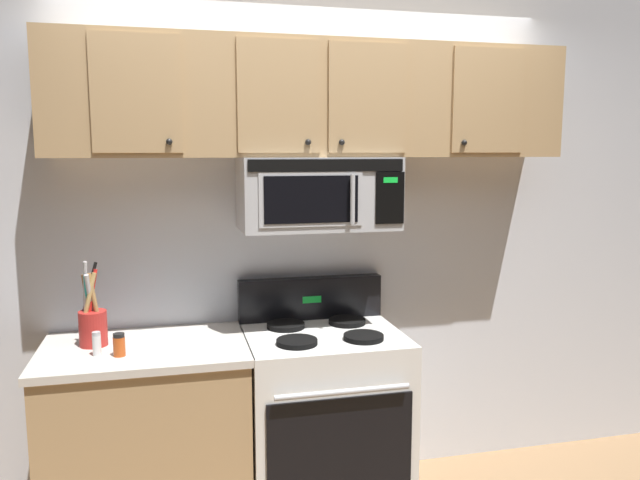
% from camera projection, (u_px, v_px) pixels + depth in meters
% --- Properties ---
extents(back_wall, '(5.20, 0.10, 2.70)m').
position_uv_depth(back_wall, '(307.00, 232.00, 3.33)').
color(back_wall, silver).
rests_on(back_wall, ground_plane).
extents(stove_range, '(0.76, 0.69, 1.12)m').
position_uv_depth(stove_range, '(323.00, 417.00, 3.10)').
color(stove_range, white).
rests_on(stove_range, ground_plane).
extents(over_range_microwave, '(0.76, 0.43, 0.35)m').
position_uv_depth(over_range_microwave, '(318.00, 193.00, 3.06)').
color(over_range_microwave, '#B7BABF').
extents(upper_cabinets, '(2.50, 0.36, 0.55)m').
position_uv_depth(upper_cabinets, '(316.00, 100.00, 3.03)').
color(upper_cabinets, tan).
extents(counter_segment, '(0.93, 0.65, 0.90)m').
position_uv_depth(counter_segment, '(148.00, 438.00, 2.92)').
color(counter_segment, tan).
rests_on(counter_segment, ground_plane).
extents(utensil_crock_red, '(0.13, 0.12, 0.39)m').
position_uv_depth(utensil_crock_red, '(92.00, 322.00, 2.84)').
color(utensil_crock_red, red).
rests_on(utensil_crock_red, counter_segment).
extents(salt_shaker, '(0.04, 0.04, 0.11)m').
position_uv_depth(salt_shaker, '(97.00, 344.00, 2.70)').
color(salt_shaker, white).
rests_on(salt_shaker, counter_segment).
extents(spice_jar, '(0.05, 0.05, 0.10)m').
position_uv_depth(spice_jar, '(119.00, 345.00, 2.70)').
color(spice_jar, '#C64C19').
rests_on(spice_jar, counter_segment).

